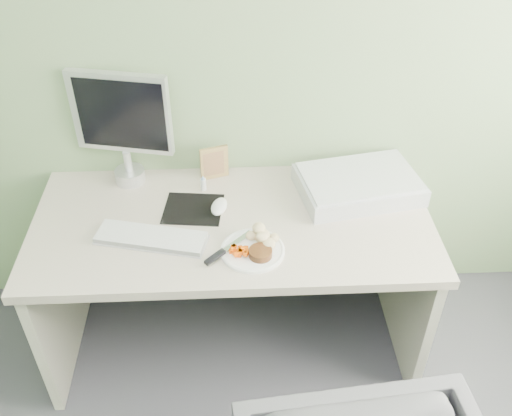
{
  "coord_description": "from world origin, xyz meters",
  "views": [
    {
      "loc": [
        0.01,
        -0.12,
        2.19
      ],
      "look_at": [
        0.09,
        1.5,
        0.89
      ],
      "focal_mm": 40.0,
      "sensor_mm": 36.0,
      "label": 1
    }
  ],
  "objects_px": {
    "plate": "(253,251)",
    "scanner": "(358,185)",
    "monitor": "(122,122)",
    "desk": "(234,254)"
  },
  "relations": [
    {
      "from": "plate",
      "to": "scanner",
      "type": "relative_size",
      "value": 0.49
    },
    {
      "from": "scanner",
      "to": "monitor",
      "type": "distance_m",
      "value": 1.01
    },
    {
      "from": "desk",
      "to": "plate",
      "type": "height_order",
      "value": "plate"
    },
    {
      "from": "desk",
      "to": "scanner",
      "type": "bearing_deg",
      "value": 17.04
    },
    {
      "from": "desk",
      "to": "scanner",
      "type": "xyz_separation_m",
      "value": [
        0.53,
        0.16,
        0.22
      ]
    },
    {
      "from": "desk",
      "to": "scanner",
      "type": "height_order",
      "value": "scanner"
    },
    {
      "from": "scanner",
      "to": "desk",
      "type": "bearing_deg",
      "value": -173.63
    },
    {
      "from": "plate",
      "to": "monitor",
      "type": "bearing_deg",
      "value": 135.8
    },
    {
      "from": "desk",
      "to": "scanner",
      "type": "distance_m",
      "value": 0.6
    },
    {
      "from": "plate",
      "to": "scanner",
      "type": "distance_m",
      "value": 0.58
    }
  ]
}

